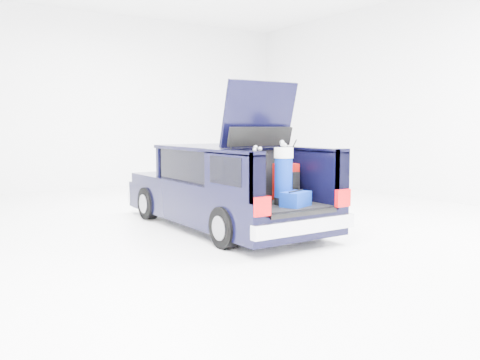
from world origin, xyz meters
TOP-DOWN VIEW (x-y plane):
  - ground at (0.00, 0.00)m, footprint 14.00×14.00m
  - car at (-0.00, 0.11)m, footprint 1.87×4.65m
  - red_suitcase at (0.44, -1.18)m, footprint 0.41×0.31m
  - black_golf_bag at (-0.27, -1.37)m, footprint 0.34×0.38m
  - blue_golf_bag at (0.10, -1.54)m, footprint 0.36×0.36m
  - blue_duffel at (0.14, -1.80)m, footprint 0.53×0.44m

SIDE VIEW (x-z plane):
  - ground at x=0.00m, z-range 0.00..0.00m
  - car at x=0.00m, z-range -0.56..1.91m
  - blue_duffel at x=0.14m, z-range 0.59..0.83m
  - red_suitcase at x=0.44m, z-range 0.58..1.20m
  - black_golf_bag at x=-0.27m, z-range 0.56..1.44m
  - blue_golf_bag at x=0.10m, z-range 0.55..1.53m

